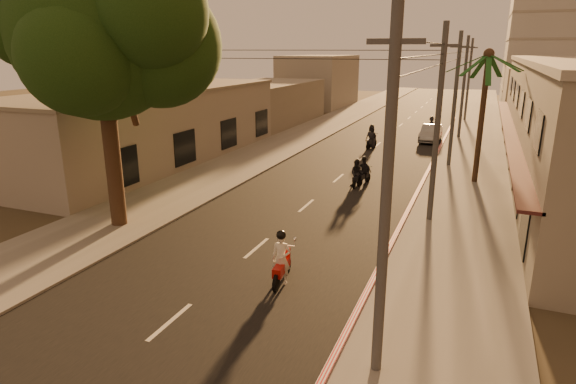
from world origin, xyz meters
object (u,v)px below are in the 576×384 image
at_px(scooter_far_a, 371,138).
at_px(scooter_far_b, 431,125).
at_px(scooter_red, 281,260).
at_px(scooter_mid_a, 357,174).
at_px(parked_car, 431,133).
at_px(broadleaf_tree, 109,33).
at_px(palm_tree, 488,62).
at_px(scooter_mid_b, 364,172).

bearing_deg(scooter_far_a, scooter_far_b, 79.16).
relative_size(scooter_red, scooter_mid_a, 1.17).
bearing_deg(parked_car, scooter_far_b, 96.95).
distance_m(scooter_red, parked_car, 29.75).
distance_m(broadleaf_tree, palm_tree, 20.18).
bearing_deg(scooter_mid_a, scooter_red, -86.85).
bearing_deg(scooter_far_b, scooter_red, -68.46).
bearing_deg(scooter_far_a, broadleaf_tree, -96.03).
bearing_deg(scooter_red, scooter_far_a, 89.03).
xyz_separation_m(scooter_red, scooter_mid_a, (-0.62, 13.03, -0.11)).
bearing_deg(palm_tree, scooter_mid_b, -155.91).
xyz_separation_m(palm_tree, parked_car, (-4.02, 13.27, -6.42)).
xyz_separation_m(scooter_mid_a, scooter_far_a, (-1.71, 11.61, 0.14)).
bearing_deg(scooter_far_b, scooter_far_a, -87.10).
bearing_deg(scooter_mid_a, parked_car, 81.99).
bearing_deg(parked_car, scooter_red, -92.09).
distance_m(scooter_far_a, parked_car, 6.56).
relative_size(palm_tree, scooter_far_a, 4.10).
height_order(broadleaf_tree, scooter_far_a, broadleaf_tree).
distance_m(palm_tree, scooter_red, 18.54).
relative_size(palm_tree, scooter_red, 4.10).
relative_size(scooter_far_a, scooter_far_b, 1.22).
bearing_deg(scooter_far_b, scooter_mid_a, -71.53).
bearing_deg(scooter_mid_b, scooter_red, -76.95).
height_order(scooter_far_b, parked_car, scooter_far_b).
distance_m(scooter_mid_b, scooter_far_a, 11.18).
distance_m(broadleaf_tree, scooter_far_a, 24.21).
xyz_separation_m(broadleaf_tree, parked_car, (10.59, 27.12, -7.75)).
distance_m(palm_tree, scooter_far_b, 19.58).
relative_size(broadleaf_tree, scooter_mid_a, 7.07).
xyz_separation_m(scooter_far_a, parked_car, (4.18, 5.05, -0.17)).
distance_m(scooter_mid_a, scooter_far_b, 21.45).
bearing_deg(palm_tree, scooter_far_a, 134.93).
distance_m(broadleaf_tree, scooter_far_b, 34.27).
height_order(palm_tree, scooter_far_a, palm_tree).
height_order(scooter_mid_b, parked_car, scooter_mid_b).
bearing_deg(broadleaf_tree, scooter_far_a, 73.81).
bearing_deg(broadleaf_tree, scooter_red, -16.38).
relative_size(palm_tree, scooter_mid_b, 4.69).
bearing_deg(broadleaf_tree, scooter_mid_b, 52.86).
bearing_deg(scooter_mid_a, palm_tree, 28.04).
relative_size(scooter_far_a, parked_car, 0.45).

